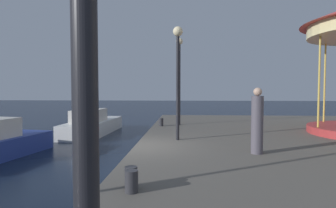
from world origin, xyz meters
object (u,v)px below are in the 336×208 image
at_px(bollard_center, 161,122).
at_px(bollard_south, 131,177).
at_px(person_near_carousel, 257,123).
at_px(motorboat_white, 92,125).
at_px(bollard_north, 132,181).
at_px(lamp_post_mid_promenade, 178,62).
at_px(lamp_post_far_end, 179,66).

relative_size(bollard_center, bollard_south, 1.00).
bearing_deg(person_near_carousel, motorboat_white, 132.34).
height_order(motorboat_white, bollard_north, motorboat_white).
distance_m(lamp_post_mid_promenade, lamp_post_far_end, 4.58).
bearing_deg(bollard_north, motorboat_white, 111.41).
distance_m(motorboat_white, bollard_north, 12.52).
relative_size(lamp_post_far_end, bollard_north, 11.38).
relative_size(motorboat_white, lamp_post_far_end, 1.32).
distance_m(lamp_post_mid_promenade, bollard_south, 5.88).
bearing_deg(bollard_south, bollard_north, -77.34).
xyz_separation_m(lamp_post_far_end, bollard_center, (-0.92, -0.61, -2.89)).
bearing_deg(bollard_center, lamp_post_far_end, 33.82).
bearing_deg(lamp_post_mid_promenade, motorboat_white, 130.25).
bearing_deg(bollard_north, bollard_south, 102.66).
bearing_deg(bollard_north, person_near_carousel, 47.46).
xyz_separation_m(bollard_south, person_near_carousel, (3.09, 3.07, 0.70)).
distance_m(motorboat_white, person_near_carousel, 11.34).
height_order(motorboat_white, bollard_center, motorboat_white).
relative_size(lamp_post_mid_promenade, bollard_center, 10.34).
distance_m(bollard_south, person_near_carousel, 4.41).
bearing_deg(bollard_center, lamp_post_mid_promenade, -76.49).
distance_m(bollard_center, bollard_south, 9.17).
height_order(lamp_post_mid_promenade, lamp_post_far_end, lamp_post_far_end).
bearing_deg(lamp_post_far_end, bollard_north, -93.73).
height_order(lamp_post_mid_promenade, bollard_center, lamp_post_mid_promenade).
bearing_deg(lamp_post_far_end, person_near_carousel, -70.46).
xyz_separation_m(lamp_post_mid_promenade, person_near_carousel, (2.34, -2.13, -1.95)).
bearing_deg(motorboat_white, bollard_north, -68.59).
bearing_deg(motorboat_white, person_near_carousel, -47.66).
bearing_deg(lamp_post_mid_promenade, bollard_center, 103.51).
bearing_deg(lamp_post_far_end, bollard_south, -94.13).
xyz_separation_m(lamp_post_mid_promenade, bollard_center, (-0.95, 3.96, -2.64)).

